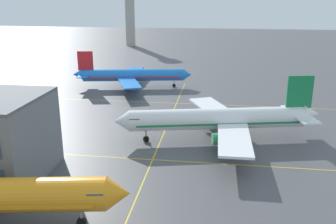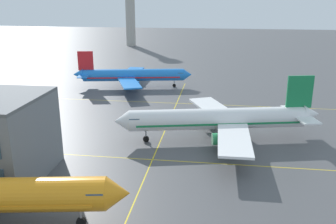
{
  "view_description": "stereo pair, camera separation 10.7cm",
  "coord_description": "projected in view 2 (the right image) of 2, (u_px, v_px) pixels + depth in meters",
  "views": [
    {
      "loc": [
        10.88,
        -24.58,
        27.39
      ],
      "look_at": [
        0.75,
        47.57,
        4.36
      ],
      "focal_mm": 39.76,
      "sensor_mm": 36.0,
      "label": 1
    },
    {
      "loc": [
        10.99,
        -24.57,
        27.39
      ],
      "look_at": [
        0.75,
        47.57,
        4.36
      ],
      "focal_mm": 39.76,
      "sensor_mm": 36.0,
      "label": 2
    }
  ],
  "objects": [
    {
      "name": "control_tower",
      "position": [
        130.0,
        7.0,
        203.46
      ],
      "size": [
        8.82,
        8.82,
        35.81
      ],
      "color": "#ADA89E",
      "rests_on": "ground"
    },
    {
      "name": "taxiway_markings",
      "position": [
        152.0,
        160.0,
        64.64
      ],
      "size": [
        155.81,
        117.5,
        0.01
      ],
      "color": "yellow",
      "rests_on": "ground"
    },
    {
      "name": "airliner_third_row",
      "position": [
        132.0,
        75.0,
        113.72
      ],
      "size": [
        36.17,
        30.78,
        11.28
      ],
      "color": "blue",
      "rests_on": "ground"
    },
    {
      "name": "airliner_second_row",
      "position": [
        220.0,
        119.0,
        72.33
      ],
      "size": [
        40.31,
        34.25,
        12.62
      ],
      "color": "white",
      "rests_on": "ground"
    }
  ]
}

